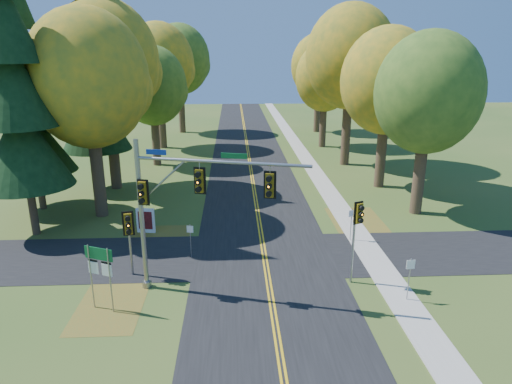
{
  "coord_description": "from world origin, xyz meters",
  "views": [
    {
      "loc": [
        -1.68,
        -22.02,
        11.35
      ],
      "look_at": [
        -0.38,
        4.08,
        3.2
      ],
      "focal_mm": 32.0,
      "sensor_mm": 36.0,
      "label": 1
    }
  ],
  "objects_px": {
    "traffic_mast": "(180,198)",
    "info_kiosk": "(146,221)",
    "route_sign_cluster": "(100,265)",
    "east_signal_pole": "(357,222)"
  },
  "relations": [
    {
      "from": "traffic_mast",
      "to": "route_sign_cluster",
      "type": "height_order",
      "value": "traffic_mast"
    },
    {
      "from": "east_signal_pole",
      "to": "route_sign_cluster",
      "type": "xyz_separation_m",
      "value": [
        -11.99,
        -1.79,
        -1.14
      ]
    },
    {
      "from": "traffic_mast",
      "to": "info_kiosk",
      "type": "xyz_separation_m",
      "value": [
        -3.27,
        7.79,
        -4.0
      ]
    },
    {
      "from": "east_signal_pole",
      "to": "info_kiosk",
      "type": "xyz_separation_m",
      "value": [
        -11.71,
        7.42,
        -2.53
      ]
    },
    {
      "from": "east_signal_pole",
      "to": "info_kiosk",
      "type": "bearing_deg",
      "value": 124.07
    },
    {
      "from": "info_kiosk",
      "to": "route_sign_cluster",
      "type": "bearing_deg",
      "value": -82.88
    },
    {
      "from": "east_signal_pole",
      "to": "route_sign_cluster",
      "type": "bearing_deg",
      "value": 164.91
    },
    {
      "from": "traffic_mast",
      "to": "east_signal_pole",
      "type": "relative_size",
      "value": 1.81
    },
    {
      "from": "route_sign_cluster",
      "to": "info_kiosk",
      "type": "relative_size",
      "value": 1.91
    },
    {
      "from": "route_sign_cluster",
      "to": "info_kiosk",
      "type": "bearing_deg",
      "value": 111.82
    }
  ]
}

